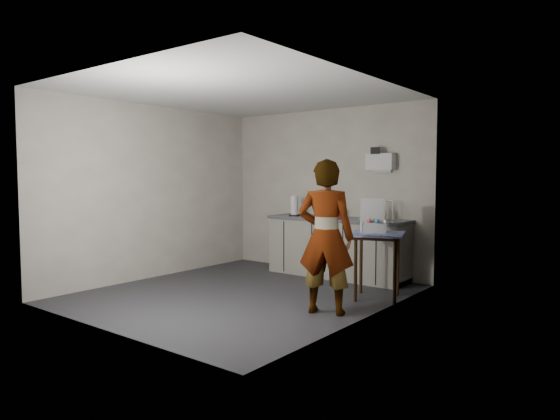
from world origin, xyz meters
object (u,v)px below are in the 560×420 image
Objects in this scene: soap_bottle at (328,208)px; paper_towel at (294,206)px; standing_man at (326,237)px; side_table at (377,241)px; soda_can at (339,213)px; dark_bottle at (319,209)px; dish_rack at (376,215)px; bakery_box at (373,225)px; kitchen_counter at (337,249)px.

paper_towel is (-0.57, -0.09, 0.01)m from soap_bottle.
standing_man reaches higher than soap_bottle.
side_table is 2.02m from paper_towel.
soda_can is 0.37m from dark_bottle.
dark_bottle is (-1.35, 1.91, 0.16)m from standing_man.
dish_rack is (1.05, -0.09, -0.04)m from dark_bottle.
standing_man is 4.20× the size of dish_rack.
dish_rack reaches higher than side_table.
standing_man is at bearing -124.86° from bakery_box.
paper_towel reaches higher than dish_rack.
kitchen_counter is 0.56m from soda_can.
soap_bottle is 0.64× the size of bakery_box.
kitchen_counter is 0.64m from soap_bottle.
dark_bottle is (-0.37, 0.02, 0.04)m from soda_can.
bakery_box is (1.02, -0.86, -0.06)m from soda_can.
standing_man is 2.43m from paper_towel.
dark_bottle is 0.52× the size of bakery_box.
bakery_box is at bearing -40.09° from soda_can.
bakery_box reaches higher than kitchen_counter.
soda_can is 0.64× the size of dark_bottle.
dish_rack is at bearing -100.55° from standing_man.
paper_towel is at bearing -153.41° from dark_bottle.
dark_bottle is (-0.39, 0.08, 0.59)m from kitchen_counter.
standing_man reaches higher than paper_towel.
dish_rack is (1.40, 0.08, -0.08)m from paper_towel.
side_table is 1.96× the size of bakery_box.
soap_bottle is 1.94× the size of soda_can.
soda_can is 0.34× the size of dish_rack.
dark_bottle reaches higher than side_table.
soap_bottle is 0.66× the size of dish_rack.
bakery_box is (0.05, 1.03, 0.06)m from standing_man.
dark_bottle is at bearing -74.65° from standing_man.
bakery_box reaches higher than side_table.
dark_bottle is 0.53× the size of dish_rack.
kitchen_counter is 0.98m from paper_towel.
soap_bottle is 1.42m from bakery_box.
dish_rack is (0.68, -0.07, -0.00)m from soda_can.
paper_towel is 1.40m from dish_rack.
paper_towel is 0.74× the size of bakery_box.
soda_can is 1.34m from bakery_box.
soda_can is at bearing -2.52° from dark_bottle.
paper_towel reaches higher than kitchen_counter.
side_table is at bearing -39.28° from soda_can.
side_table is 2.02× the size of dish_rack.
kitchen_counter is at bearing -11.71° from dark_bottle.
kitchen_counter is 1.42m from side_table.
standing_man reaches higher than dark_bottle.
side_table is (1.10, -0.85, 0.30)m from kitchen_counter.
standing_man is at bearing -54.79° from dark_bottle.
dish_rack reaches higher than soda_can.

